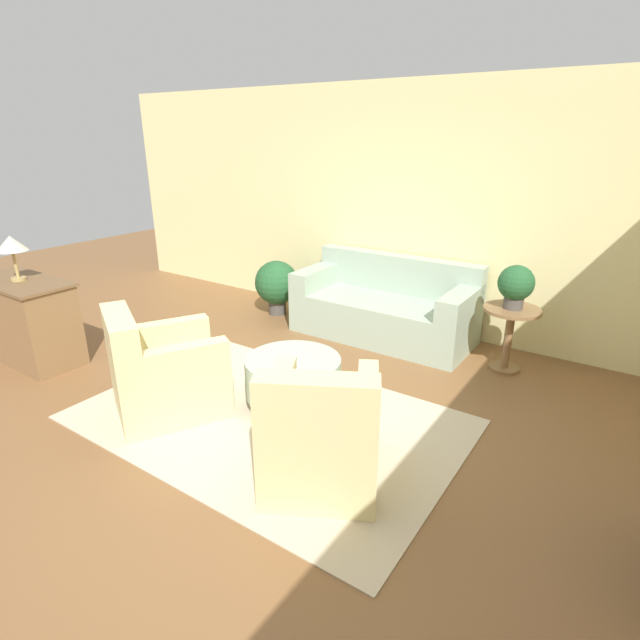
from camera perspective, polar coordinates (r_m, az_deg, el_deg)
ground_plane at (r=4.26m, az=-5.94°, el=-11.26°), size 16.00×16.00×0.00m
wall_back at (r=6.01m, az=10.73°, el=12.21°), size 9.32×0.12×2.80m
rug at (r=4.26m, az=-5.95°, el=-11.21°), size 3.10×2.03×0.01m
couch at (r=5.83m, az=7.42°, el=1.33°), size 2.04×0.91×0.90m
armchair_left at (r=4.37m, az=-17.57°, el=-5.98°), size 1.06×1.11×0.92m
armchair_right at (r=3.40m, az=0.12°, el=-13.12°), size 1.06×1.11×0.92m
ottoman_table at (r=4.29m, az=-3.08°, el=-6.46°), size 0.82×0.82×0.45m
side_table at (r=5.24m, az=20.85°, el=-0.86°), size 0.54×0.54×0.65m
dresser at (r=5.94m, az=-30.43°, el=0.08°), size 1.17×0.56×0.86m
potted_plant_on_side_table at (r=5.10m, az=21.48°, el=3.78°), size 0.34×0.34×0.43m
potted_plant_floor at (r=6.50m, az=-4.98°, el=4.15°), size 0.56×0.56×0.71m
table_lamp at (r=5.75m, az=-31.81°, el=7.27°), size 0.29×0.29×0.45m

